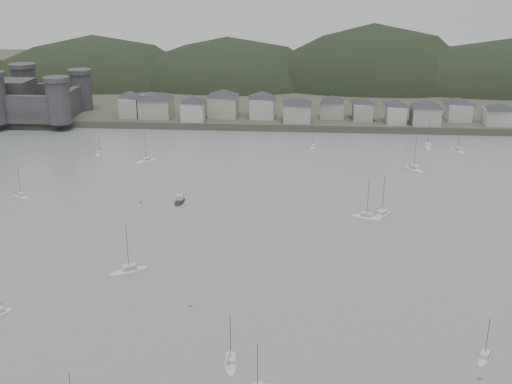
{
  "coord_description": "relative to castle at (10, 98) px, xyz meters",
  "views": [
    {
      "loc": [
        13.45,
        -95.05,
        66.33
      ],
      "look_at": [
        0.0,
        75.0,
        6.0
      ],
      "focal_mm": 44.5,
      "sensor_mm": 36.0,
      "label": 1
    }
  ],
  "objects": [
    {
      "name": "sailboat_lead",
      "position": [
        192.16,
        -34.99,
        -10.79
      ],
      "size": [
        5.29,
        8.58,
        11.19
      ],
      "rotation": [
        0.0,
        0.0,
        0.35
      ],
      "color": "beige",
      "rests_on": "ground"
    },
    {
      "name": "far_shore_land",
      "position": [
        120.0,
        115.2,
        -9.46
      ],
      "size": [
        900.0,
        250.0,
        3.0
      ],
      "primitive_type": "cube",
      "color": "#383D2D",
      "rests_on": "ground"
    },
    {
      "name": "forested_ridge",
      "position": [
        124.83,
        89.6,
        -22.25
      ],
      "size": [
        851.55,
        103.94,
        102.57
      ],
      "color": "black",
      "rests_on": "ground"
    },
    {
      "name": "motor_launch_far",
      "position": [
        96.48,
        -98.65,
        -10.67
      ],
      "size": [
        3.08,
        7.82,
        3.85
      ],
      "rotation": [
        0.0,
        0.0,
        3.1
      ],
      "color": "black",
      "rests_on": "ground"
    },
    {
      "name": "castle",
      "position": [
        0.0,
        0.0,
        0.0
      ],
      "size": [
        66.0,
        43.0,
        20.0
      ],
      "color": "#2F2F31",
      "rests_on": "far_shore_land"
    },
    {
      "name": "moored_fleet",
      "position": [
        116.88,
        -126.65,
        -10.79
      ],
      "size": [
        266.42,
        177.9,
        13.18
      ],
      "color": "beige",
      "rests_on": "ground"
    },
    {
      "name": "waterfront_town",
      "position": [
        170.59,
        3.54,
        -2.3
      ],
      "size": [
        451.48,
        28.46,
        12.92
      ],
      "color": "gray",
      "rests_on": "far_shore_land"
    },
    {
      "name": "mooring_buoys",
      "position": [
        117.99,
        -117.42,
        -10.81
      ],
      "size": [
        182.42,
        132.85,
        0.7
      ],
      "color": "#B0673A",
      "rests_on": "ground"
    },
    {
      "name": "ground",
      "position": [
        120.0,
        -179.8,
        -10.96
      ],
      "size": [
        900.0,
        900.0,
        0.0
      ],
      "primitive_type": "plane",
      "color": "slate",
      "rests_on": "ground"
    }
  ]
}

